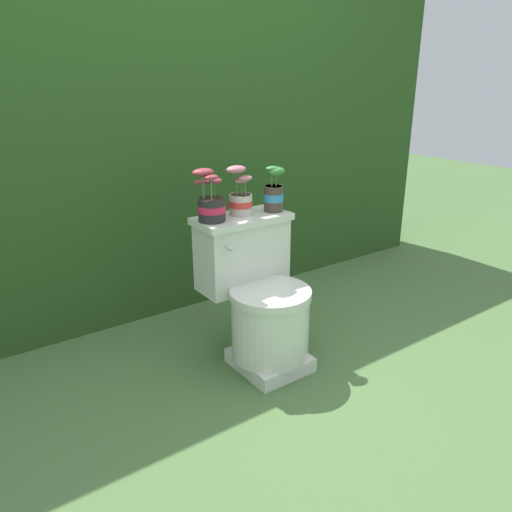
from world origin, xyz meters
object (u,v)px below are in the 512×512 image
at_px(potted_plant_midleft, 240,198).
at_px(potted_plant_middle, 274,193).
at_px(potted_plant_left, 211,203).
at_px(toilet, 259,298).

bearing_deg(potted_plant_midleft, potted_plant_middle, -11.41).
bearing_deg(potted_plant_left, potted_plant_middle, -4.28).
xyz_separation_m(potted_plant_left, potted_plant_middle, (0.32, -0.02, 0.01)).
height_order(toilet, potted_plant_left, potted_plant_left).
xyz_separation_m(toilet, potted_plant_left, (-0.16, 0.14, 0.44)).
xyz_separation_m(toilet, potted_plant_midleft, (0.00, 0.15, 0.44)).
height_order(potted_plant_midleft, potted_plant_middle, potted_plant_midleft).
bearing_deg(potted_plant_midleft, toilet, -90.21).
bearing_deg(toilet, potted_plant_midleft, 89.79).
bearing_deg(potted_plant_left, toilet, -41.02).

